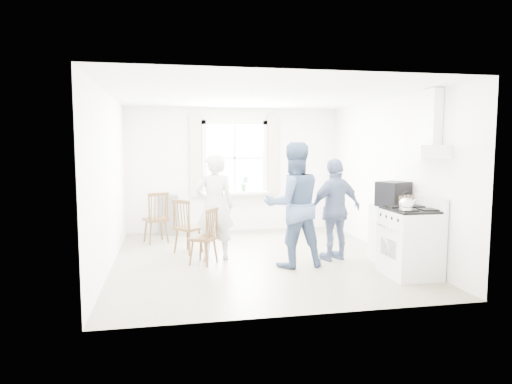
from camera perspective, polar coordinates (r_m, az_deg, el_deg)
name	(u,v)px	position (r m, az deg, el deg)	size (l,w,h in m)	color
room_shell	(257,178)	(7.23, 0.16, 1.71)	(4.62, 5.12, 2.64)	gray
window_assembly	(235,162)	(9.63, -2.66, 3.74)	(1.88, 0.24, 1.70)	white
range_hood	(425,140)	(6.69, 20.34, 6.15)	(0.45, 0.76, 0.94)	white
shelf_unit	(168,215)	(9.51, -10.91, -2.83)	(0.40, 0.30, 0.80)	slate
gas_stove	(410,242)	(6.74, 18.72, -5.92)	(0.68, 0.76, 1.12)	white
kettle	(406,205)	(6.37, 18.27, -1.50)	(0.19, 0.19, 0.27)	silver
low_cabinet	(391,234)	(7.38, 16.49, -5.10)	(0.50, 0.55, 0.90)	white
stereo_stack	(393,194)	(7.23, 16.78, -0.23)	(0.54, 0.51, 0.37)	black
cardboard_box	(402,201)	(7.14, 17.77, -1.12)	(0.28, 0.20, 0.18)	olive
windsor_chair_a	(157,212)	(8.62, -12.22, -2.49)	(0.52, 0.51, 0.97)	#493017
windsor_chair_b	(184,221)	(7.73, -9.00, -3.56)	(0.54, 0.54, 0.93)	#493017
windsor_chair_c	(209,230)	(7.02, -5.94, -4.77)	(0.50, 0.50, 0.87)	#493017
person_left	(215,207)	(7.26, -5.20, -1.87)	(0.62, 0.62, 1.70)	silver
person_mid	(293,205)	(6.84, 4.70, -1.61)	(0.91, 0.91, 1.87)	#44597F
person_right	(335,209)	(7.33, 9.89, -2.17)	(0.95, 0.95, 1.62)	navy
potted_plant	(244,184)	(9.60, -1.46, 1.02)	(0.17, 0.17, 0.32)	#306D3A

